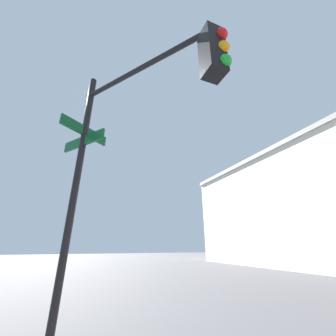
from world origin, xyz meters
name	(u,v)px	position (x,y,z in m)	size (l,w,h in m)	color
traffic_signal_near	(134,123)	(-6.24, -6.44, 3.63)	(2.76, 2.14, 5.13)	black
building_stucco	(329,214)	(-17.76, 18.23, 5.14)	(19.81, 20.76, 10.27)	silver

